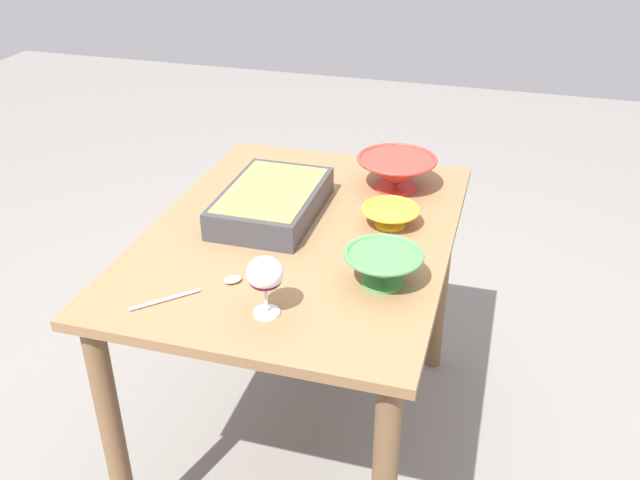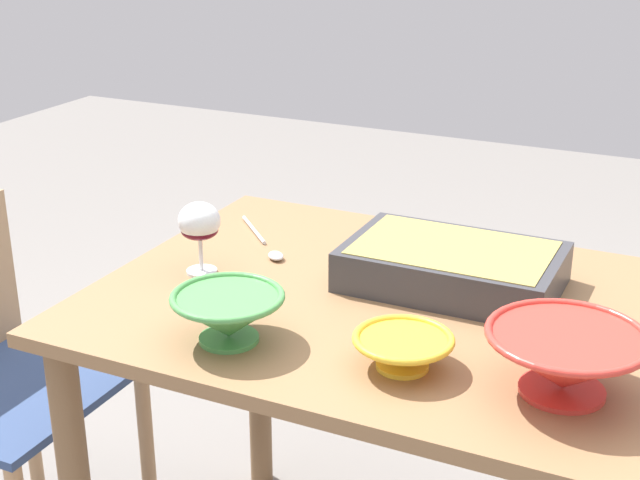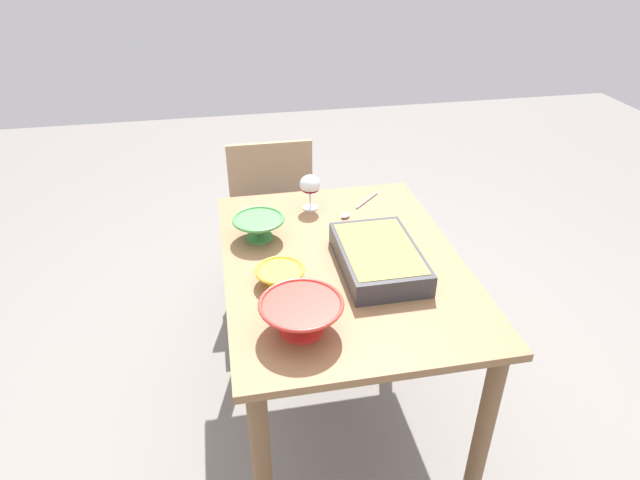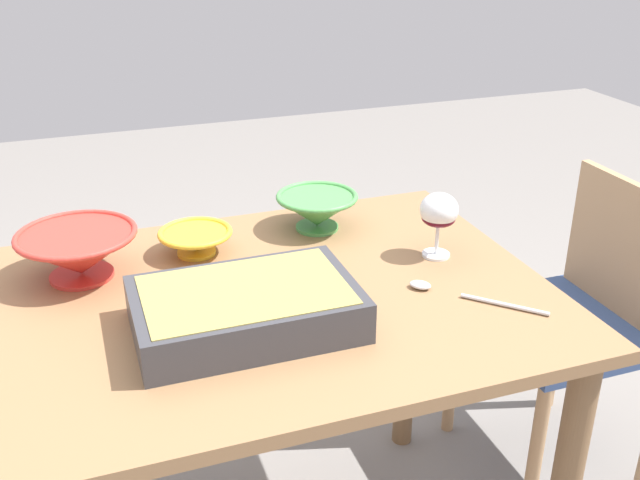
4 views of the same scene
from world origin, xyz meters
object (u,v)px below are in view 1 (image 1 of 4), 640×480
Objects in this scene: dining_table at (301,269)px; small_bowl at (396,171)px; wine_glass at (265,276)px; serving_spoon at (208,287)px; casserole_dish at (272,200)px; serving_bowl at (383,266)px; mixing_bowl at (390,215)px.

dining_table is 4.58× the size of small_bowl.
small_bowl is (0.34, -0.20, 0.18)m from dining_table.
serving_spoon is (0.06, 0.17, -0.09)m from wine_glass.
serving_bowl is (-0.27, -0.38, 0.00)m from casserole_dish.
dining_table is 0.38m from serving_bowl.
wine_glass is at bearing 159.26° from mixing_bowl.
small_bowl is 0.75m from serving_spoon.
mixing_bowl is (0.49, -0.19, -0.07)m from wine_glass.
small_bowl is (0.74, -0.16, -0.04)m from wine_glass.
small_bowl is at bearing 7.15° from mixing_bowl.
small_bowl is at bearing -48.52° from casserole_dish.
serving_spoon is at bearing 109.67° from serving_bowl.
casserole_dish is 1.91× the size of serving_spoon.
dining_table is 6.88× the size of mixing_bowl.
wine_glass is 0.60× the size of small_bowl.
dining_table is 5.33× the size of serving_spoon.
serving_bowl is (-0.20, -0.27, 0.18)m from dining_table.
dining_table is 7.64× the size of wine_glass.
wine_glass is at bearing 168.06° from small_bowl.
small_bowl reaches higher than mixing_bowl.
casserole_dish is 2.46× the size of mixing_bowl.
mixing_bowl is at bearing -172.85° from small_bowl.
casserole_dish is (0.07, 0.11, 0.17)m from dining_table.
serving_spoon is (-0.34, 0.12, 0.13)m from dining_table.
casserole_dish is at bearing 94.60° from mixing_bowl.
mixing_bowl is at bearing -85.40° from casserole_dish.
mixing_bowl is 0.67× the size of small_bowl.
casserole_dish is at bearing 54.58° from serving_bowl.
casserole_dish reaches higher than dining_table.
small_bowl is 0.54m from serving_bowl.
wine_glass reaches higher than mixing_bowl.
serving_bowl is 0.42m from serving_spoon.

